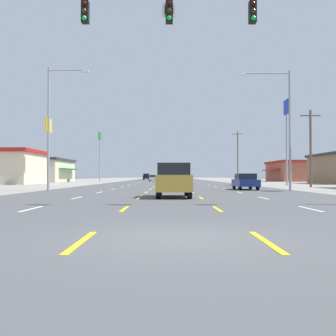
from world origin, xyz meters
The scene contains 20 objects.
ground_plane centered at (0.00, 66.00, 0.00)m, with size 572.00×572.00×0.00m, color #4C4C4F.
lot_apron_left centered at (-24.75, 66.00, 0.00)m, with size 28.00×440.00×0.01m, color gray.
lot_apron_right centered at (24.75, 66.00, 0.00)m, with size 28.00×440.00×0.01m, color gray.
lane_markings centered at (0.00, 104.50, 0.01)m, with size 10.64×227.60×0.01m.
signal_span_wire centered at (0.39, 8.62, 5.80)m, with size 26.30×0.53×9.99m.
suv_center_turn_nearest centered at (0.22, 15.34, 1.03)m, with size 1.98×4.90×1.98m.
sedan_far_right_near centered at (6.90, 28.18, 0.76)m, with size 1.80×4.50×1.46m.
hatchback_center_turn_mid centered at (-0.02, 71.90, 0.78)m, with size 1.72×3.90×1.54m.
sedan_inner_left_midfar centered at (-3.62, 87.32, 0.76)m, with size 1.80×4.50×1.46m.
suv_far_left_far centered at (-7.02, 119.58, 1.03)m, with size 1.98×4.90×1.98m.
storefront_left_row_1 centered at (-25.44, 53.49, 2.66)m, with size 10.76×11.25×5.25m.
storefront_left_row_2 centered at (-26.51, 75.09, 2.41)m, with size 12.13×16.49×4.79m.
storefront_right_row_2 centered at (28.56, 84.22, 2.35)m, with size 10.23×16.48×4.65m.
pole_sign_left_row_1 centered at (-16.60, 47.04, 7.14)m, with size 0.24×2.41×9.21m.
pole_sign_left_row_2 centered at (-14.49, 76.40, 8.00)m, with size 0.24×2.61×10.37m.
pole_sign_right_row_1 centered at (15.19, 43.40, 8.19)m, with size 0.24×1.84×11.07m.
streetlight_left_row_0 centered at (-9.85, 25.50, 5.91)m, with size 3.46×0.26×10.42m.
streetlight_right_row_0 centered at (9.71, 25.50, 5.87)m, with size 4.35×0.26×10.14m.
utility_pole_right_row_0 centered at (15.62, 35.98, 4.44)m, with size 2.20×0.26×8.50m.
utility_pole_right_row_1 centered at (14.34, 74.77, 5.45)m, with size 2.20×0.26×10.49m.
Camera 1 is at (-0.11, -8.09, 1.25)m, focal length 42.88 mm.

